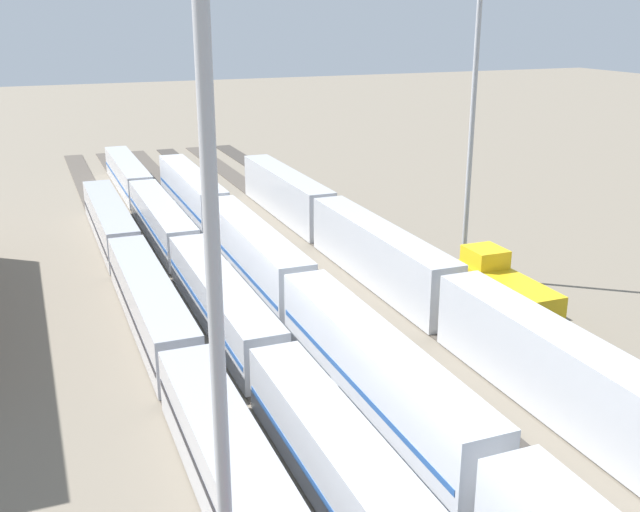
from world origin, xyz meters
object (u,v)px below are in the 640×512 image
(train_on_track_0, at_px, (504,296))
(light_mast_0, at_px, (478,37))
(train_on_track_5, at_px, (176,357))
(train_on_track_4, at_px, (213,291))
(light_mast_1, at_px, (208,164))
(train_on_track_1, at_px, (453,303))
(train_on_track_3, at_px, (302,302))

(train_on_track_0, relative_size, light_mast_0, 0.30)
(train_on_track_5, relative_size, train_on_track_0, 9.06)
(train_on_track_5, height_order, train_on_track_4, same)
(train_on_track_0, distance_m, light_mast_1, 41.14)
(train_on_track_5, bearing_deg, light_mast_1, 172.92)
(train_on_track_4, distance_m, train_on_track_1, 18.22)
(train_on_track_1, xyz_separation_m, light_mast_1, (-24.20, 22.98, 16.25))
(train_on_track_4, relative_size, train_on_track_0, 11.48)
(train_on_track_4, height_order, light_mast_1, light_mast_1)
(train_on_track_5, distance_m, train_on_track_4, 11.65)
(train_on_track_1, distance_m, light_mast_0, 22.30)
(train_on_track_5, bearing_deg, light_mast_0, -68.37)
(train_on_track_5, bearing_deg, train_on_track_0, -87.48)
(train_on_track_4, bearing_deg, train_on_track_1, -124.53)
(train_on_track_5, height_order, train_on_track_1, train_on_track_1)
(train_on_track_5, bearing_deg, train_on_track_1, -89.41)
(train_on_track_5, height_order, train_on_track_0, train_on_track_0)
(train_on_track_1, distance_m, light_mast_1, 37.12)
(train_on_track_5, height_order, light_mast_0, light_mast_0)
(train_on_track_5, distance_m, light_mast_1, 29.44)
(train_on_track_1, bearing_deg, train_on_track_4, 55.47)
(train_on_track_4, bearing_deg, train_on_track_0, -115.23)
(train_on_track_0, height_order, light_mast_0, light_mast_0)
(train_on_track_3, distance_m, train_on_track_1, 10.87)
(train_on_track_5, distance_m, light_mast_0, 35.09)
(train_on_track_4, relative_size, train_on_track_1, 1.20)
(light_mast_0, bearing_deg, train_on_track_1, 144.37)
(train_on_track_3, height_order, train_on_track_1, same)
(train_on_track_5, relative_size, train_on_track_3, 0.95)
(train_on_track_4, distance_m, light_mast_1, 39.22)
(train_on_track_4, xyz_separation_m, train_on_track_1, (-10.32, -15.00, 0.57))
(train_on_track_1, height_order, light_mast_1, light_mast_1)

